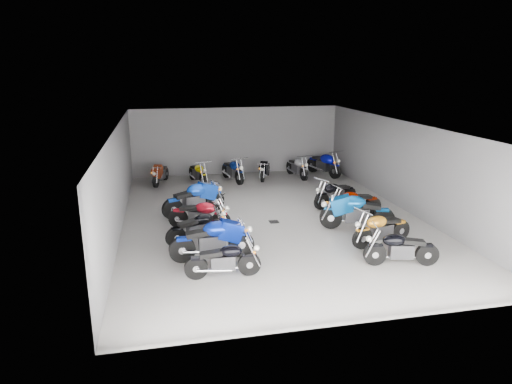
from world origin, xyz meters
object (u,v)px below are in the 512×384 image
(drain_grate, at_px, (274,222))
(motorcycle_back_a, at_px, (160,174))
(motorcycle_back_e, at_px, (297,167))
(motorcycle_left_b, at_px, (213,240))
(motorcycle_left_e, at_px, (195,199))
(motorcycle_left_a, at_px, (224,260))
(motorcycle_back_c, at_px, (233,170))
(motorcycle_back_d, at_px, (265,170))
(motorcycle_left_c, at_px, (198,227))
(motorcycle_right_e, at_px, (335,194))
(motorcycle_back_f, at_px, (324,164))
(motorcycle_right_d, at_px, (354,203))
(motorcycle_back_b, at_px, (198,173))
(motorcycle_right_b, at_px, (381,229))
(motorcycle_right_c, at_px, (356,212))
(motorcycle_right_a, at_px, (400,248))
(motorcycle_left_d, at_px, (200,215))

(drain_grate, bearing_deg, motorcycle_back_a, 121.44)
(motorcycle_back_e, bearing_deg, motorcycle_left_b, 50.56)
(motorcycle_left_b, height_order, motorcycle_left_e, motorcycle_left_e)
(motorcycle_left_a, xyz_separation_m, motorcycle_back_c, (1.77, 9.66, 0.06))
(motorcycle_back_d, bearing_deg, motorcycle_back_a, 22.13)
(motorcycle_left_c, xyz_separation_m, motorcycle_right_e, (5.33, 2.60, 0.02))
(motorcycle_right_e, height_order, motorcycle_back_f, motorcycle_back_f)
(motorcycle_right_d, xyz_separation_m, motorcycle_back_b, (-4.95, 5.83, -0.01))
(motorcycle_right_b, relative_size, motorcycle_back_a, 1.07)
(motorcycle_back_c, bearing_deg, motorcycle_back_d, 170.70)
(motorcycle_left_a, xyz_separation_m, motorcycle_left_b, (-0.13, 1.15, 0.10))
(motorcycle_left_c, bearing_deg, motorcycle_right_c, 70.54)
(motorcycle_left_e, xyz_separation_m, motorcycle_back_a, (-1.16, 4.73, -0.10))
(motorcycle_right_b, height_order, motorcycle_back_f, motorcycle_back_f)
(drain_grate, height_order, motorcycle_right_c, motorcycle_right_c)
(motorcycle_back_c, relative_size, motorcycle_back_d, 1.21)
(motorcycle_right_b, bearing_deg, motorcycle_back_f, -24.37)
(motorcycle_right_d, distance_m, motorcycle_right_e, 1.28)
(motorcycle_right_c, xyz_separation_m, motorcycle_back_f, (1.60, 7.36, -0.01))
(motorcycle_left_e, distance_m, motorcycle_back_d, 5.91)
(motorcycle_left_c, height_order, motorcycle_right_c, motorcycle_right_c)
(drain_grate, bearing_deg, motorcycle_back_f, 56.79)
(motorcycle_right_c, height_order, motorcycle_back_e, motorcycle_right_c)
(motorcycle_back_f, bearing_deg, motorcycle_right_b, 60.80)
(motorcycle_left_c, height_order, motorcycle_back_e, motorcycle_back_e)
(motorcycle_right_c, bearing_deg, drain_grate, 81.04)
(motorcycle_left_e, height_order, motorcycle_back_d, motorcycle_left_e)
(motorcycle_left_a, distance_m, motorcycle_right_d, 6.38)
(motorcycle_back_a, bearing_deg, motorcycle_right_a, 139.00)
(motorcycle_left_c, bearing_deg, motorcycle_back_c, 142.40)
(motorcycle_back_e, bearing_deg, motorcycle_right_a, 79.33)
(motorcycle_back_a, height_order, motorcycle_back_b, motorcycle_back_b)
(motorcycle_left_c, distance_m, motorcycle_back_b, 7.20)
(motorcycle_back_b, bearing_deg, motorcycle_back_a, -22.80)
(motorcycle_back_c, bearing_deg, motorcycle_left_b, 62.94)
(motorcycle_back_d, bearing_deg, motorcycle_right_e, 131.50)
(motorcycle_left_d, xyz_separation_m, motorcycle_back_d, (3.57, 6.23, -0.05))
(motorcycle_back_b, bearing_deg, motorcycle_right_e, 120.81)
(motorcycle_right_c, xyz_separation_m, motorcycle_back_b, (-4.47, 7.07, -0.10))
(motorcycle_left_b, relative_size, motorcycle_back_e, 1.11)
(motorcycle_left_a, xyz_separation_m, motorcycle_back_a, (-1.47, 9.86, 0.01))
(motorcycle_left_a, bearing_deg, motorcycle_back_f, 150.10)
(motorcycle_right_c, bearing_deg, motorcycle_right_d, -3.00)
(motorcycle_right_b, relative_size, motorcycle_back_f, 0.90)
(motorcycle_left_c, distance_m, motorcycle_right_b, 5.40)
(motorcycle_left_c, bearing_deg, motorcycle_right_d, 82.97)
(motorcycle_right_c, relative_size, motorcycle_right_d, 1.13)
(motorcycle_right_e, relative_size, motorcycle_back_c, 0.91)
(motorcycle_right_e, height_order, motorcycle_back_a, motorcycle_right_e)
(drain_grate, bearing_deg, motorcycle_right_b, -45.44)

